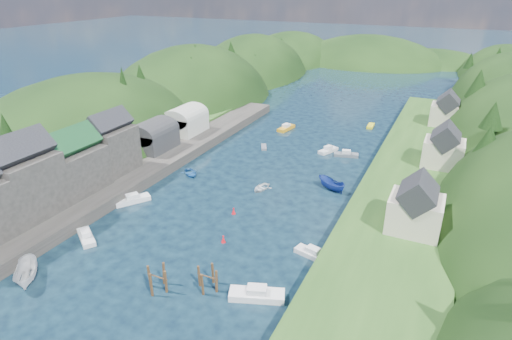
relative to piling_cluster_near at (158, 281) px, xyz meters
The scene contains 15 objects.
ground 51.22m from the piling_cluster_near, 90.86° to the left, with size 600.00×600.00×0.00m, color black.
hillside_left 89.37m from the piling_cluster_near, 120.99° to the left, with size 44.00×245.56×52.00m.
far_hills 175.62m from the piling_cluster_near, 89.85° to the left, with size 103.00×68.00×44.00m.
hill_trees 68.06m from the piling_cluster_near, 90.81° to the left, with size 92.24×146.67×12.18m.
quay_left 32.60m from the piling_cluster_near, 139.45° to the left, with size 12.00×110.00×2.00m, color #2D2B28.
terrace_left_grass 38.19m from the piling_cluster_near, 146.29° to the left, with size 12.00×110.00×2.50m, color #234719.
quayside_buildings 28.42m from the piling_cluster_near, 164.18° to the left, with size 8.00×35.84×12.90m.
boat_sheds 48.46m from the piling_cluster_near, 123.66° to the left, with size 7.00×21.00×7.50m.
terrace_right 47.79m from the piling_cluster_near, 59.54° to the left, with size 16.00×120.00×2.40m, color #234719.
right_bank_cottages 56.70m from the piling_cluster_near, 61.20° to the left, with size 9.00×59.24×8.41m.
piling_cluster_near is the anchor object (origin of this frame).
piling_cluster_far 6.00m from the piling_cluster_near, 26.98° to the left, with size 2.89×2.73×3.55m.
channel_buoy_near 12.50m from the piling_cluster_near, 80.42° to the left, with size 0.70×0.70×1.10m.
channel_buoy_far 20.14m from the piling_cluster_near, 91.23° to the left, with size 0.70×0.70×1.10m.
moored_boats 19.73m from the piling_cluster_near, 96.35° to the left, with size 37.63×93.77×2.47m.
Camera 1 is at (29.21, -33.62, 34.27)m, focal length 30.00 mm.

